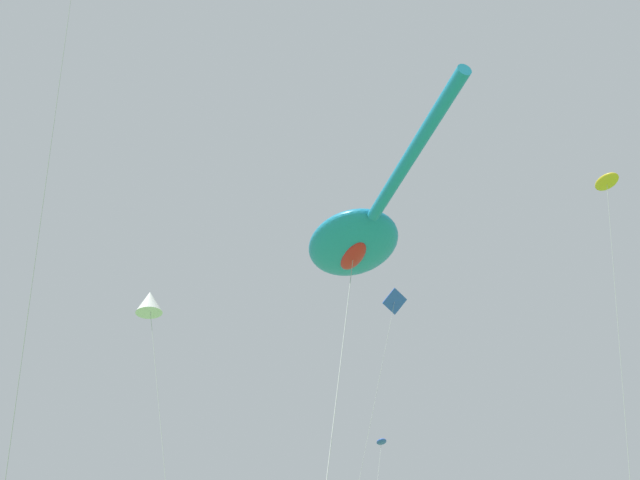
# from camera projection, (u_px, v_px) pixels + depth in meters

# --- Properties ---
(big_show_kite) EXTENTS (6.44, 10.39, 14.86)m
(big_show_kite) POSITION_uv_depth(u_px,v_px,m) (356.00, 240.00, 23.22)
(big_show_kite) COLOR #1E8CBF
(big_show_kite) RESTS_ON ground
(small_kite_box_yellow) EXTENTS (1.89, 3.53, 12.18)m
(small_kite_box_yellow) POSITION_uv_depth(u_px,v_px,m) (150.00, 303.00, 21.71)
(small_kite_box_yellow) COLOR white
(small_kite_box_yellow) RESTS_ON ground
(small_kite_diamond_red) EXTENTS (4.06, 1.62, 12.09)m
(small_kite_diamond_red) POSITION_uv_depth(u_px,v_px,m) (381.00, 445.00, 34.89)
(small_kite_diamond_red) COLOR blue
(small_kite_diamond_red) RESTS_ON ground
(small_kite_delta_white) EXTENTS (1.11, 3.61, 18.13)m
(small_kite_delta_white) POSITION_uv_depth(u_px,v_px,m) (607.00, 186.00, 26.20)
(small_kite_delta_white) COLOR yellow
(small_kite_delta_white) RESTS_ON ground
(small_kite_triangle_green) EXTENTS (4.47, 2.61, 18.75)m
(small_kite_triangle_green) POSITION_uv_depth(u_px,v_px,m) (392.00, 316.00, 34.71)
(small_kite_triangle_green) COLOR blue
(small_kite_triangle_green) RESTS_ON ground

